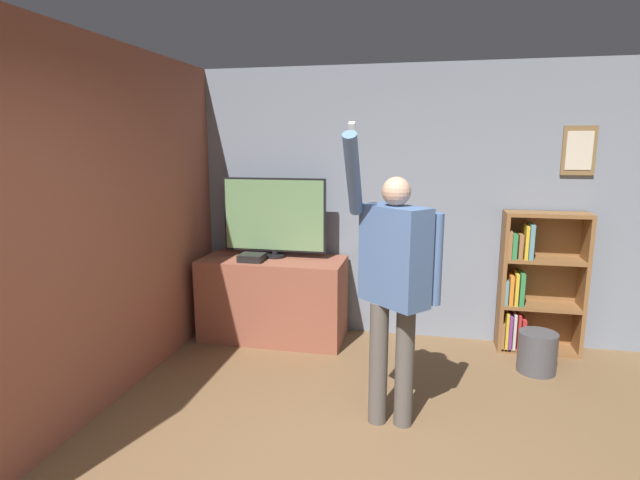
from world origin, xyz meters
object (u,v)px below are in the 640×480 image
television (274,217)px  person (394,277)px  game_console (252,258)px  bookshelf (533,284)px  waste_bin (537,352)px

television → person: size_ratio=0.50×
game_console → bookshelf: (2.65, 0.35, -0.21)m
bookshelf → waste_bin: (-0.02, -0.49, -0.47)m
television → waste_bin: (2.46, -0.36, -1.06)m
game_console → waste_bin: game_console is taller
game_console → television: bearing=52.9°
television → bookshelf: (2.48, 0.13, -0.59)m
game_console → person: bearing=-40.3°
television → game_console: bearing=-127.1°
bookshelf → waste_bin: bearing=-92.7°
bookshelf → person: (-1.21, -1.58, 0.42)m
game_console → person: size_ratio=0.11×
game_console → person: 1.90m
bookshelf → waste_bin: 0.68m
game_console → waste_bin: 2.72m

